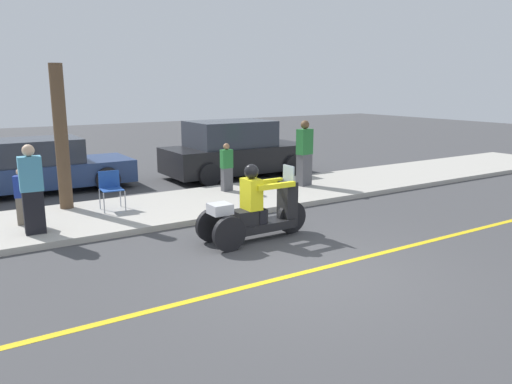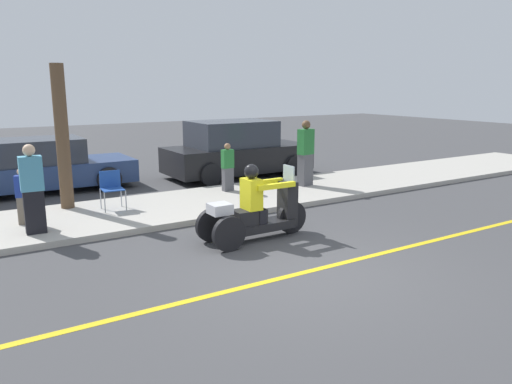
{
  "view_description": "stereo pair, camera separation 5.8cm",
  "coord_description": "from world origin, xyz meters",
  "px_view_note": "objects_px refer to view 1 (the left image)",
  "views": [
    {
      "loc": [
        -4.47,
        -5.54,
        2.76
      ],
      "look_at": [
        0.17,
        1.76,
        0.88
      ],
      "focal_mm": 35.0,
      "sensor_mm": 36.0,
      "label": 1
    },
    {
      "loc": [
        -4.42,
        -5.58,
        2.76
      ],
      "look_at": [
        0.17,
        1.76,
        0.88
      ],
      "focal_mm": 35.0,
      "sensor_mm": 36.0,
      "label": 2
    }
  ],
  "objects_px": {
    "motorcycle_trike": "(256,213)",
    "parked_car_lot_right": "(235,151)",
    "spectator_far_back": "(304,154)",
    "tree_trunk": "(61,138)",
    "spectator_with_child": "(227,168)",
    "spectator_end_of_line": "(23,198)",
    "folding_chair_set_back": "(111,186)",
    "spectator_near_curb": "(32,191)",
    "parked_car_lot_center": "(35,167)"
  },
  "relations": [
    {
      "from": "motorcycle_trike",
      "to": "parked_car_lot_right",
      "type": "distance_m",
      "value": 6.42
    },
    {
      "from": "spectator_far_back",
      "to": "tree_trunk",
      "type": "relative_size",
      "value": 0.56
    },
    {
      "from": "motorcycle_trike",
      "to": "spectator_with_child",
      "type": "relative_size",
      "value": 1.77
    },
    {
      "from": "spectator_with_child",
      "to": "spectator_far_back",
      "type": "height_order",
      "value": "spectator_far_back"
    },
    {
      "from": "spectator_end_of_line",
      "to": "folding_chair_set_back",
      "type": "bearing_deg",
      "value": 9.31
    },
    {
      "from": "spectator_near_curb",
      "to": "tree_trunk",
      "type": "bearing_deg",
      "value": 61.9
    },
    {
      "from": "spectator_with_child",
      "to": "parked_car_lot_right",
      "type": "relative_size",
      "value": 0.27
    },
    {
      "from": "motorcycle_trike",
      "to": "parked_car_lot_right",
      "type": "height_order",
      "value": "parked_car_lot_right"
    },
    {
      "from": "folding_chair_set_back",
      "to": "tree_trunk",
      "type": "distance_m",
      "value": 1.45
    },
    {
      "from": "spectator_end_of_line",
      "to": "spectator_near_curb",
      "type": "bearing_deg",
      "value": -84.32
    },
    {
      "from": "motorcycle_trike",
      "to": "tree_trunk",
      "type": "height_order",
      "value": "tree_trunk"
    },
    {
      "from": "motorcycle_trike",
      "to": "tree_trunk",
      "type": "xyz_separation_m",
      "value": [
        -2.47,
        3.81,
        1.15
      ]
    },
    {
      "from": "spectator_end_of_line",
      "to": "parked_car_lot_right",
      "type": "distance_m",
      "value": 6.93
    },
    {
      "from": "folding_chair_set_back",
      "to": "parked_car_lot_right",
      "type": "xyz_separation_m",
      "value": [
        4.54,
        2.56,
        0.16
      ]
    },
    {
      "from": "spectator_far_back",
      "to": "tree_trunk",
      "type": "height_order",
      "value": "tree_trunk"
    },
    {
      "from": "folding_chair_set_back",
      "to": "parked_car_lot_center",
      "type": "relative_size",
      "value": 0.17
    },
    {
      "from": "spectator_with_child",
      "to": "parked_car_lot_right",
      "type": "xyz_separation_m",
      "value": [
        1.53,
        2.25,
        0.08
      ]
    },
    {
      "from": "spectator_with_child",
      "to": "motorcycle_trike",
      "type": "bearing_deg",
      "value": -111.12
    },
    {
      "from": "spectator_with_child",
      "to": "tree_trunk",
      "type": "xyz_separation_m",
      "value": [
        -3.81,
        0.32,
        0.95
      ]
    },
    {
      "from": "spectator_with_child",
      "to": "parked_car_lot_center",
      "type": "xyz_separation_m",
      "value": [
        -3.99,
        3.01,
        -0.04
      ]
    },
    {
      "from": "tree_trunk",
      "to": "spectator_with_child",
      "type": "bearing_deg",
      "value": -4.86
    },
    {
      "from": "motorcycle_trike",
      "to": "parked_car_lot_right",
      "type": "xyz_separation_m",
      "value": [
        2.88,
        5.73,
        0.28
      ]
    },
    {
      "from": "spectator_near_curb",
      "to": "parked_car_lot_right",
      "type": "xyz_separation_m",
      "value": [
        6.24,
        3.6,
        -0.11
      ]
    },
    {
      "from": "motorcycle_trike",
      "to": "spectator_with_child",
      "type": "height_order",
      "value": "motorcycle_trike"
    },
    {
      "from": "parked_car_lot_center",
      "to": "parked_car_lot_right",
      "type": "xyz_separation_m",
      "value": [
        5.52,
        -0.76,
        0.12
      ]
    },
    {
      "from": "spectator_far_back",
      "to": "folding_chair_set_back",
      "type": "xyz_separation_m",
      "value": [
        -5.08,
        0.18,
        -0.33
      ]
    },
    {
      "from": "spectator_with_child",
      "to": "spectator_far_back",
      "type": "bearing_deg",
      "value": -13.3
    },
    {
      "from": "motorcycle_trike",
      "to": "spectator_end_of_line",
      "type": "distance_m",
      "value": 4.49
    },
    {
      "from": "motorcycle_trike",
      "to": "spectator_end_of_line",
      "type": "height_order",
      "value": "motorcycle_trike"
    },
    {
      "from": "parked_car_lot_center",
      "to": "tree_trunk",
      "type": "height_order",
      "value": "tree_trunk"
    },
    {
      "from": "parked_car_lot_right",
      "to": "spectator_with_child",
      "type": "bearing_deg",
      "value": -124.2
    },
    {
      "from": "spectator_near_curb",
      "to": "parked_car_lot_right",
      "type": "distance_m",
      "value": 7.2
    },
    {
      "from": "motorcycle_trike",
      "to": "spectator_near_curb",
      "type": "relative_size",
      "value": 1.32
    },
    {
      "from": "motorcycle_trike",
      "to": "tree_trunk",
      "type": "bearing_deg",
      "value": 122.93
    },
    {
      "from": "spectator_far_back",
      "to": "folding_chair_set_back",
      "type": "bearing_deg",
      "value": 177.99
    },
    {
      "from": "folding_chair_set_back",
      "to": "spectator_with_child",
      "type": "bearing_deg",
      "value": 5.88
    },
    {
      "from": "spectator_with_child",
      "to": "spectator_end_of_line",
      "type": "height_order",
      "value": "spectator_with_child"
    },
    {
      "from": "spectator_near_curb",
      "to": "spectator_far_back",
      "type": "height_order",
      "value": "spectator_far_back"
    },
    {
      "from": "motorcycle_trike",
      "to": "parked_car_lot_right",
      "type": "relative_size",
      "value": 0.49
    },
    {
      "from": "spectator_far_back",
      "to": "tree_trunk",
      "type": "bearing_deg",
      "value": 172.13
    },
    {
      "from": "spectator_end_of_line",
      "to": "parked_car_lot_center",
      "type": "distance_m",
      "value": 3.7
    },
    {
      "from": "spectator_with_child",
      "to": "folding_chair_set_back",
      "type": "bearing_deg",
      "value": -174.12
    },
    {
      "from": "spectator_end_of_line",
      "to": "motorcycle_trike",
      "type": "bearing_deg",
      "value": -40.0
    },
    {
      "from": "spectator_with_child",
      "to": "parked_car_lot_right",
      "type": "height_order",
      "value": "parked_car_lot_right"
    },
    {
      "from": "spectator_near_curb",
      "to": "spectator_far_back",
      "type": "relative_size",
      "value": 0.94
    },
    {
      "from": "spectator_far_back",
      "to": "spectator_end_of_line",
      "type": "distance_m",
      "value": 6.86
    },
    {
      "from": "parked_car_lot_right",
      "to": "spectator_end_of_line",
      "type": "bearing_deg",
      "value": -155.68
    },
    {
      "from": "spectator_near_curb",
      "to": "spectator_with_child",
      "type": "xyz_separation_m",
      "value": [
        4.71,
        1.35,
        -0.2
      ]
    },
    {
      "from": "spectator_near_curb",
      "to": "spectator_with_child",
      "type": "distance_m",
      "value": 4.9
    },
    {
      "from": "spectator_near_curb",
      "to": "spectator_far_back",
      "type": "distance_m",
      "value": 6.83
    }
  ]
}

